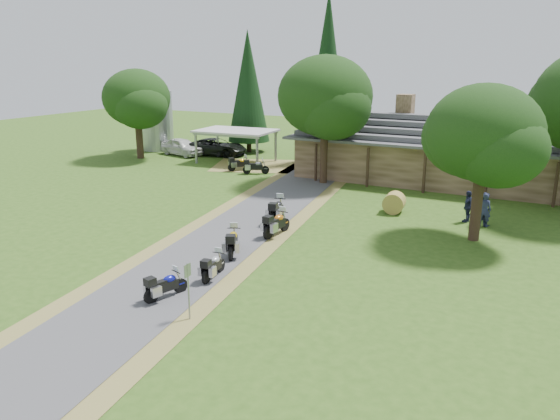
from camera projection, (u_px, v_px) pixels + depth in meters
The scene contains 24 objects.
ground at pixel (174, 275), 23.16m from camera, with size 120.00×120.00×0.00m, color #2F4F16.
driveway at pixel (217, 245), 26.81m from camera, with size 46.00×46.00×0.00m, color #444447.
lodge at pixel (439, 148), 40.39m from camera, with size 21.40×9.40×4.90m, color brown, non-canonical shape.
silo at pixel (157, 118), 53.69m from camera, with size 3.08×3.08×6.25m, color gray.
carport at pixel (236, 146), 47.71m from camera, with size 6.56×4.37×2.84m, color silver, non-canonical shape.
car_white_sedan at pixel (182, 145), 51.25m from camera, with size 6.04×2.55×2.01m, color silver.
car_dark_suv at pixel (216, 143), 51.14m from camera, with size 6.21×2.64×2.38m, color black.
motorcycle_row_a at pixel (166, 284), 20.79m from camera, with size 1.70×0.56×1.17m, color #10138A, non-canonical shape.
motorcycle_row_b at pixel (213, 265), 22.72m from camera, with size 1.70×0.56×1.16m, color #A4A6AB, non-canonical shape.
motorcycle_row_c at pixel (233, 241), 25.39m from camera, with size 2.01×0.66×1.37m, color gold, non-canonical shape.
motorcycle_row_d at pixel (277, 222), 28.18m from camera, with size 2.03×0.66×1.39m, color #C86B17, non-canonical shape.
motorcycle_row_e at pixel (277, 209), 30.49m from camera, with size 2.14×0.70×1.47m, color black, non-canonical shape.
motorcycle_carport_a at pixel (240, 163), 44.36m from camera, with size 1.84×0.60×1.26m, color gold, non-canonical shape.
motorcycle_carport_b at pixel (256, 166), 43.07m from camera, with size 1.86×0.61×1.27m, color slate, non-canonical shape.
person_a at pixel (485, 207), 29.49m from camera, with size 0.62×0.45×2.20m, color #282E50.
person_b at pixel (484, 206), 29.79m from camera, with size 0.62×0.44×2.17m, color #282E50.
person_c at pixel (468, 204), 30.37m from camera, with size 0.60×0.43×2.11m, color #282E50.
hay_bale at pixel (394, 203), 32.28m from camera, with size 1.23×1.23×1.13m, color olive.
sign_post at pixel (188, 292), 18.96m from camera, with size 0.38×0.06×2.11m, color gray, non-canonical shape.
oak_lodge_left at pixel (325, 113), 38.73m from camera, with size 6.71×6.71×10.16m, color black, non-canonical shape.
oak_driveway at pixel (482, 154), 26.46m from camera, with size 5.55×5.55×8.76m, color black, non-canonical shape.
oak_silo at pixel (137, 110), 48.84m from camera, with size 5.99×5.99×8.78m, color black, non-canonical shape.
cedar_near at pixel (327, 79), 46.34m from camera, with size 3.90×3.90×14.35m, color black.
cedar_far at pixel (248, 92), 51.95m from camera, with size 4.01×4.01×11.48m, color black.
Camera 1 is at (13.89, -17.09, 8.91)m, focal length 35.00 mm.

